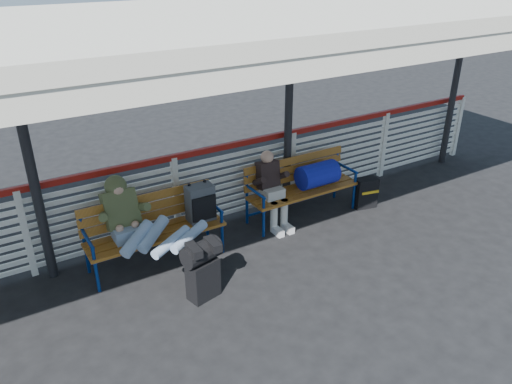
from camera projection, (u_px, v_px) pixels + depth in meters
ground at (243, 303)px, 5.89m from camera, size 60.00×60.00×0.00m
fence at (176, 193)px, 7.06m from camera, size 12.08×0.08×1.24m
canopy at (199, 26)px, 5.22m from camera, size 12.60×3.60×3.16m
luggage_stack at (202, 268)px, 5.83m from camera, size 0.50×0.36×0.76m
bench_left at (171, 216)px, 6.55m from camera, size 1.80×0.56×0.97m
bench_right at (310, 178)px, 7.64m from camera, size 1.80×0.56×0.92m
traveler_man at (151, 230)px, 6.07m from camera, size 0.94×1.64×0.77m
companion_person at (272, 189)px, 7.33m from camera, size 0.32×0.66×1.15m
suitcase_side at (366, 193)px, 8.00m from camera, size 0.39×0.28×0.50m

